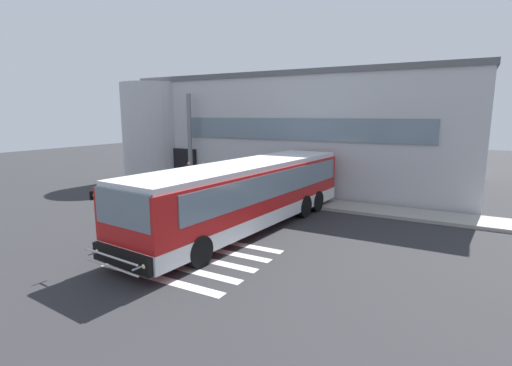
# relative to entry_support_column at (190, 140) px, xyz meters

# --- Properties ---
(ground_plane) EXTENTS (80.00, 90.00, 0.02)m
(ground_plane) POSITION_rel_entry_support_column_xyz_m (5.82, -5.40, -3.01)
(ground_plane) COLOR #2B2B2D
(ground_plane) RESTS_ON ground
(bay_paint_stripes) EXTENTS (4.40, 3.96, 0.01)m
(bay_paint_stripes) POSITION_rel_entry_support_column_xyz_m (7.82, -9.60, -3.00)
(bay_paint_stripes) COLOR silver
(bay_paint_stripes) RESTS_ON ground
(terminal_building) EXTENTS (22.22, 13.80, 6.98)m
(terminal_building) POSITION_rel_entry_support_column_xyz_m (5.14, 6.21, 0.48)
(terminal_building) COLOR #B7B7BC
(terminal_building) RESTS_ON ground
(boarding_curb) EXTENTS (24.42, 2.00, 0.15)m
(boarding_curb) POSITION_rel_entry_support_column_xyz_m (5.82, -0.60, -2.93)
(boarding_curb) COLOR #9E9B93
(boarding_curb) RESTS_ON ground
(entry_support_column) EXTENTS (0.28, 0.28, 5.70)m
(entry_support_column) POSITION_rel_entry_support_column_xyz_m (0.00, 0.00, 0.00)
(entry_support_column) COLOR slate
(entry_support_column) RESTS_ON boarding_curb
(bus_main_foreground) EXTENTS (4.08, 12.66, 2.70)m
(bus_main_foreground) POSITION_rel_entry_support_column_xyz_m (7.53, -5.89, -1.67)
(bus_main_foreground) COLOR red
(bus_main_foreground) RESTS_ON ground
(passenger_near_column) EXTENTS (0.43, 0.46, 1.68)m
(passenger_near_column) POSITION_rel_entry_support_column_xyz_m (0.80, -1.13, -1.92)
(passenger_near_column) COLOR #2D2D33
(passenger_near_column) RESTS_ON boarding_curb
(passenger_by_doorway) EXTENTS (0.50, 0.52, 1.68)m
(passenger_by_doorway) POSITION_rel_entry_support_column_xyz_m (1.57, -0.69, -1.89)
(passenger_by_doorway) COLOR #2D2D33
(passenger_by_doorway) RESTS_ON boarding_curb
(safety_bollard_yellow) EXTENTS (0.18, 0.18, 0.90)m
(safety_bollard_yellow) POSITION_rel_entry_support_column_xyz_m (6.19, -1.80, -2.55)
(safety_bollard_yellow) COLOR yellow
(safety_bollard_yellow) RESTS_ON ground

